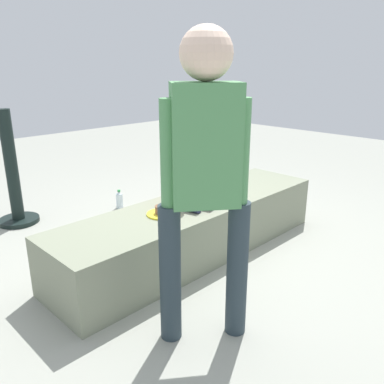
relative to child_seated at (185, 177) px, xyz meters
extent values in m
plane|color=#97998D|center=(0.08, -0.02, -0.63)|extent=(12.00, 12.00, 0.00)
cube|color=gray|center=(0.08, -0.02, -0.42)|extent=(2.33, 0.60, 0.41)
cylinder|color=#26294D|center=(-0.08, -0.08, -0.18)|extent=(0.13, 0.26, 0.08)
cylinder|color=#26294D|center=(0.04, -0.10, -0.18)|extent=(0.13, 0.26, 0.08)
cube|color=#E14C41|center=(0.00, 0.02, -0.03)|extent=(0.23, 0.18, 0.28)
sphere|color=beige|center=(0.00, 0.02, 0.19)|extent=(0.16, 0.16, 0.16)
cylinder|color=beige|center=(-0.11, 0.04, -0.04)|extent=(0.05, 0.05, 0.21)
cylinder|color=beige|center=(0.12, -0.01, -0.04)|extent=(0.05, 0.05, 0.21)
cylinder|color=#26353C|center=(-0.44, -0.85, -0.25)|extent=(0.11, 0.11, 0.76)
cylinder|color=#26353C|center=(-0.72, -0.63, -0.25)|extent=(0.11, 0.11, 0.76)
cube|color=#4E8D54|center=(-0.58, -0.74, 0.42)|extent=(0.37, 0.35, 0.58)
sphere|color=beige|center=(-0.58, -0.74, 0.83)|extent=(0.24, 0.24, 0.24)
cylinder|color=#4E8D54|center=(-0.44, -0.84, 0.37)|extent=(0.09, 0.09, 0.55)
cylinder|color=#4E8D54|center=(-0.71, -0.63, 0.37)|extent=(0.09, 0.09, 0.55)
cylinder|color=yellow|center=(-0.25, -0.03, -0.21)|extent=(0.22, 0.22, 0.01)
cylinder|color=brown|center=(-0.25, -0.03, -0.18)|extent=(0.10, 0.10, 0.05)
cylinder|color=brown|center=(-0.25, -0.03, -0.15)|extent=(0.10, 0.10, 0.01)
cube|color=silver|center=(-0.19, -0.04, -0.20)|extent=(0.11, 0.04, 0.00)
cube|color=#B259BF|center=(0.64, 0.47, -0.47)|extent=(0.20, 0.10, 0.31)
torus|color=white|center=(0.59, 0.47, -0.32)|extent=(0.08, 0.01, 0.08)
torus|color=white|center=(0.68, 0.47, -0.32)|extent=(0.08, 0.01, 0.08)
cylinder|color=black|center=(-0.64, 1.58, -0.61)|extent=(0.36, 0.36, 0.04)
cylinder|color=black|center=(-0.64, 1.58, -0.08)|extent=(0.11, 0.11, 1.01)
cylinder|color=silver|center=(0.25, 1.23, -0.55)|extent=(0.07, 0.07, 0.15)
cone|color=silver|center=(0.25, 1.23, -0.46)|extent=(0.06, 0.06, 0.03)
cylinder|color=#268C3F|center=(0.25, 1.23, -0.44)|extent=(0.03, 0.03, 0.02)
cylinder|color=red|center=(0.96, 0.54, -0.57)|extent=(0.08, 0.08, 0.10)
cube|color=white|center=(-0.35, 0.61, -0.57)|extent=(0.39, 0.36, 0.12)
cube|color=black|center=(0.91, 0.95, -0.51)|extent=(0.28, 0.11, 0.24)
torus|color=black|center=(0.91, 0.95, -0.39)|extent=(0.21, 0.01, 0.21)
camera|label=1|loc=(-1.91, -1.97, 0.78)|focal=36.77mm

